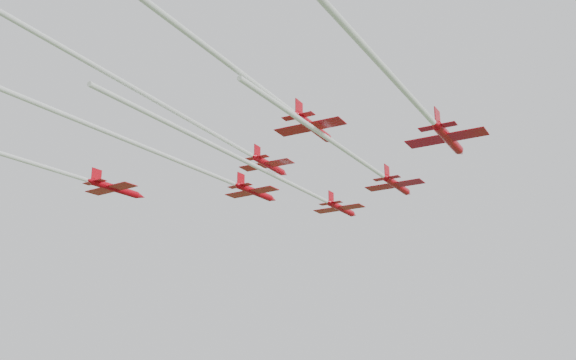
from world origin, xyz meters
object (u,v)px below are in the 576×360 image
(jet_lead, at_px, (293,185))
(jet_row4_right, at_px, (235,69))
(jet_row2_left, at_px, (183,163))
(jet_row3_left, at_px, (24,161))
(jet_row2_right, at_px, (369,166))
(jet_row3_right, at_px, (417,104))
(jet_row3_mid, at_px, (202,127))

(jet_lead, bearing_deg, jet_row4_right, -67.61)
(jet_row2_left, xyz_separation_m, jet_row3_left, (-19.70, -10.25, -0.90))
(jet_row2_left, relative_size, jet_row3_left, 1.05)
(jet_lead, height_order, jet_row2_right, jet_lead)
(jet_row2_left, distance_m, jet_row2_right, 27.83)
(jet_lead, distance_m, jet_row4_right, 38.40)
(jet_row3_right, bearing_deg, jet_row2_left, 168.22)
(jet_lead, height_order, jet_row3_right, jet_row3_right)
(jet_row3_mid, height_order, jet_row3_right, jet_row3_mid)
(jet_row2_right, distance_m, jet_row3_left, 48.42)
(jet_lead, height_order, jet_row4_right, jet_lead)
(jet_lead, distance_m, jet_row2_right, 15.87)
(jet_row4_right, bearing_deg, jet_row2_left, 135.18)
(jet_lead, distance_m, jet_row3_right, 32.11)
(jet_lead, bearing_deg, jet_row3_right, -34.91)
(jet_row2_right, xyz_separation_m, jet_row3_left, (-47.31, -9.97, 2.63))
(jet_row2_right, relative_size, jet_row4_right, 0.73)
(jet_row2_left, relative_size, jet_row3_mid, 1.09)
(jet_row2_right, xyz_separation_m, jet_row4_right, (-6.98, -29.26, 1.03))
(jet_lead, xyz_separation_m, jet_row2_right, (13.26, -8.63, -1.23))
(jet_row2_right, height_order, jet_row4_right, jet_row4_right)
(jet_row3_left, distance_m, jet_row3_right, 55.84)
(jet_row3_mid, bearing_deg, jet_lead, 86.94)
(jet_row2_left, xyz_separation_m, jet_row4_right, (20.63, -29.54, -2.49))
(jet_row2_left, bearing_deg, jet_row4_right, -40.28)
(jet_row2_right, bearing_deg, jet_row3_left, -155.54)
(jet_row2_right, distance_m, jet_row3_right, 17.35)
(jet_row2_right, relative_size, jet_row3_right, 0.84)
(jet_row3_mid, bearing_deg, jet_row3_right, 5.38)
(jet_row3_left, bearing_deg, jet_row3_mid, 10.31)
(jet_row2_left, xyz_separation_m, jet_row3_right, (35.88, -15.48, -2.20))
(jet_row2_left, bearing_deg, jet_row3_mid, -40.22)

